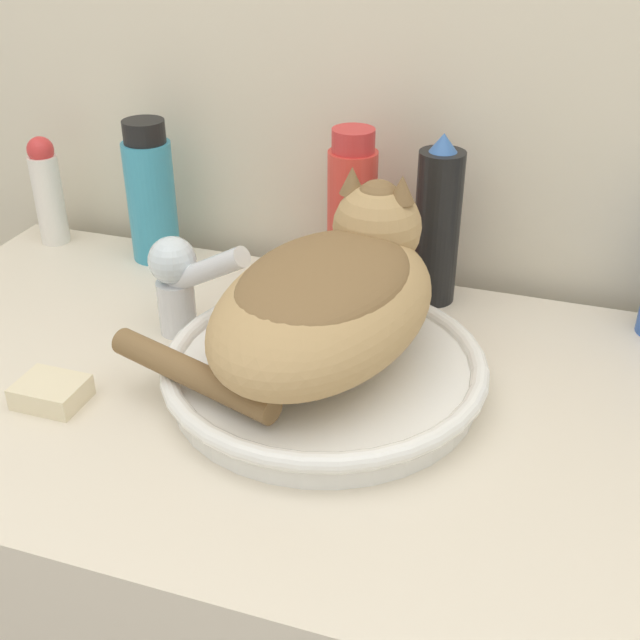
% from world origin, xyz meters
% --- Properties ---
extents(wall_back, '(8.00, 0.05, 2.40)m').
position_xyz_m(wall_back, '(0.00, 0.63, 1.20)').
color(wall_back, beige).
rests_on(wall_back, ground_plane).
extents(sink_basin, '(0.34, 0.34, 0.04)m').
position_xyz_m(sink_basin, '(0.01, 0.30, 0.91)').
color(sink_basin, white).
rests_on(sink_basin, vanity_counter).
extents(cat, '(0.33, 0.34, 0.16)m').
position_xyz_m(cat, '(0.01, 0.31, 1.00)').
color(cat, tan).
rests_on(cat, sink_basin).
extents(faucet, '(0.14, 0.07, 0.14)m').
position_xyz_m(faucet, '(-0.18, 0.35, 0.96)').
color(faucet, silver).
rests_on(faucet, vanity_counter).
extents(mouthwash_bottle, '(0.07, 0.07, 0.19)m').
position_xyz_m(mouthwash_bottle, '(-0.31, 0.53, 0.98)').
color(mouthwash_bottle, teal).
rests_on(mouthwash_bottle, vanity_counter).
extents(shampoo_bottle_tall, '(0.06, 0.06, 0.21)m').
position_xyz_m(shampoo_bottle_tall, '(-0.03, 0.53, 0.99)').
color(shampoo_bottle_tall, '#DB3D33').
rests_on(shampoo_bottle_tall, vanity_counter).
extents(deodorant_stick, '(0.04, 0.04, 0.16)m').
position_xyz_m(deodorant_stick, '(-0.48, 0.53, 0.97)').
color(deodorant_stick, white).
rests_on(deodorant_stick, vanity_counter).
extents(hairspray_can_black, '(0.06, 0.06, 0.22)m').
position_xyz_m(hairspray_can_black, '(0.08, 0.53, 0.99)').
color(hairspray_can_black, black).
rests_on(hairspray_can_black, vanity_counter).
extents(soap_bar, '(0.07, 0.05, 0.02)m').
position_xyz_m(soap_bar, '(-0.25, 0.19, 0.90)').
color(soap_bar, beige).
rests_on(soap_bar, vanity_counter).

